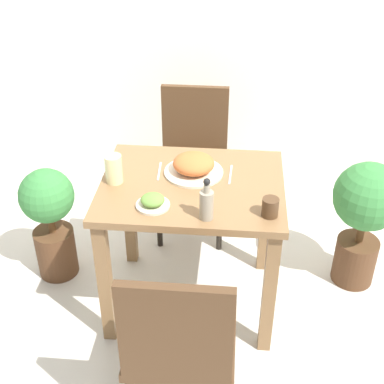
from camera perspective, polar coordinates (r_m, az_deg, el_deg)
name	(u,v)px	position (r m, az deg, el deg)	size (l,w,h in m)	color
ground_plane	(192,298)	(2.96, 0.00, -11.21)	(16.00, 16.00, 0.00)	beige
dining_table	(192,207)	(2.58, 0.00, -1.60)	(0.86, 0.69, 0.74)	olive
chair_near	(180,343)	(2.08, -1.33, -15.77)	(0.42, 0.42, 0.89)	#4C331E
chair_far	(193,154)	(3.22, 0.13, 4.04)	(0.42, 0.42, 0.89)	#4C331E
food_plate	(195,165)	(2.55, 0.29, 2.86)	(0.28, 0.28, 0.10)	beige
side_plate	(153,202)	(2.33, -4.21, -1.03)	(0.15, 0.15, 0.06)	beige
drink_cup	(270,207)	(2.29, 8.34, -1.62)	(0.07, 0.07, 0.08)	#4C331E
juice_glass	(114,169)	(2.50, -8.35, 2.45)	(0.08, 0.08, 0.14)	beige
sauce_bottle	(207,203)	(2.23, 1.56, -1.20)	(0.06, 0.06, 0.20)	gray
fork_utensil	(159,171)	(2.59, -3.51, 2.24)	(0.02, 0.17, 0.00)	silver
spoon_utensil	(230,174)	(2.57, 4.12, 1.88)	(0.02, 0.17, 0.00)	silver
potted_plant_left	(50,217)	(2.98, -14.89, -2.57)	(0.29, 0.29, 0.67)	#51331E
potted_plant_right	(365,212)	(2.93, 17.97, -2.05)	(0.36, 0.36, 0.74)	#51331E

